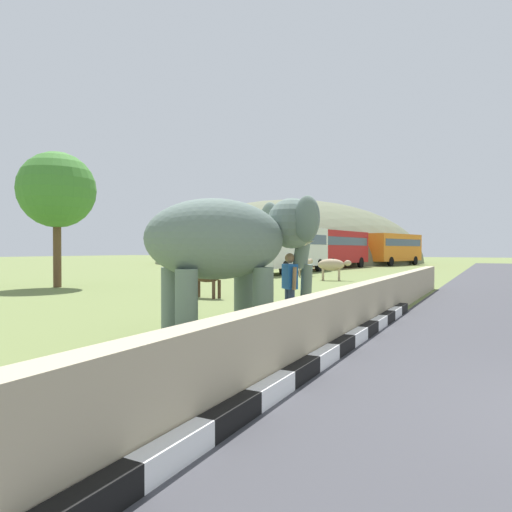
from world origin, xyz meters
TOP-DOWN VIEW (x-y plane):
  - striped_curb at (-0.35, 4.07)m, footprint 16.20×0.20m
  - barrier_parapet at (2.00, 4.37)m, footprint 28.00×0.36m
  - elephant at (2.89, 6.77)m, footprint 3.95×3.56m
  - person_handler at (4.29, 6.06)m, footprint 0.50×0.54m
  - bus_white at (25.70, 15.48)m, footprint 9.97×2.80m
  - bus_red at (36.07, 15.19)m, footprint 10.07×3.87m
  - bus_orange at (46.98, 11.96)m, footprint 9.65×4.89m
  - cow_near at (8.14, 11.08)m, footprint 0.62×1.89m
  - cow_mid at (21.89, 12.65)m, footprint 1.90×0.67m
  - cow_far at (19.21, 9.98)m, footprint 0.98×1.93m
  - tree_distant at (8.83, 19.77)m, footprint 3.49×3.49m
  - hill_east at (55.00, 27.54)m, footprint 44.00×35.20m

SIDE VIEW (x-z plane):
  - hill_east at x=55.00m, z-range -8.70..8.70m
  - striped_curb at x=-0.35m, z-range 0.00..0.24m
  - barrier_parapet at x=2.00m, z-range 0.00..1.00m
  - cow_near at x=8.14m, z-range 0.26..1.48m
  - cow_mid at x=21.89m, z-range 0.26..1.48m
  - cow_far at x=19.21m, z-range 0.26..1.48m
  - person_handler at x=4.29m, z-range 0.10..1.75m
  - elephant at x=2.89m, z-range 0.45..3.37m
  - bus_orange at x=46.98m, z-range 0.33..3.83m
  - bus_red at x=36.07m, z-range 0.33..3.83m
  - bus_white at x=25.70m, z-range 0.33..3.83m
  - tree_distant at x=8.83m, z-range 1.35..7.61m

